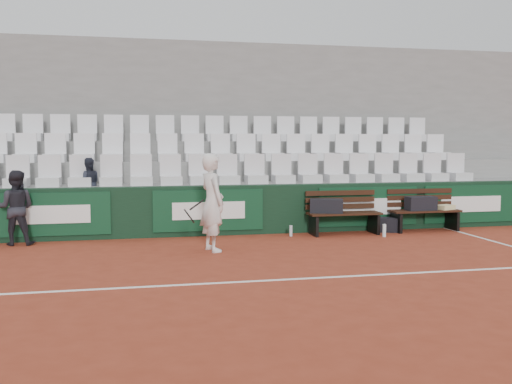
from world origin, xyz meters
The scene contains 21 objects.
ground centered at (0.00, 0.00, 0.00)m, with size 80.00×80.00×0.00m, color #933721.
court_baseline centered at (0.00, 0.00, 0.00)m, with size 18.00×0.06×0.01m, color white.
back_barrier centered at (0.07, 3.99, 0.50)m, with size 18.00×0.34×1.00m.
grandstand_tier_front centered at (0.00, 4.62, 0.50)m, with size 18.00×0.95×1.00m, color gray.
grandstand_tier_mid centered at (0.00, 5.58, 0.72)m, with size 18.00×0.95×1.45m, color gray.
grandstand_tier_back centered at (0.00, 6.53, 0.95)m, with size 18.00×0.95×1.90m, color gray.
grandstand_rear_wall centered at (0.00, 7.15, 2.20)m, with size 18.00×0.30×4.40m, color gray.
seat_row_front centered at (0.00, 4.45, 1.31)m, with size 11.90×0.44×0.63m, color silver.
seat_row_mid centered at (0.00, 5.40, 1.77)m, with size 11.90×0.44×0.63m, color white.
seat_row_back centered at (0.00, 6.35, 2.21)m, with size 11.90×0.44×0.63m, color silver.
bench_left centered at (2.53, 3.49, 0.23)m, with size 1.50×0.56×0.45m, color #311A0E.
bench_right centered at (4.36, 3.56, 0.23)m, with size 1.50×0.56×0.45m, color #32180F.
sports_bag_left centered at (2.16, 3.51, 0.59)m, with size 0.66×0.28×0.28m, color black.
sports_bag_right centered at (4.25, 3.52, 0.59)m, with size 0.62×0.29×0.29m, color black.
towel centered at (4.83, 3.54, 0.50)m, with size 0.35×0.25×0.10m, color beige.
sports_bag_ground centered at (3.53, 3.63, 0.15)m, with size 0.49×0.30×0.30m, color black.
water_bottle_near centered at (1.41, 3.48, 0.11)m, with size 0.06×0.06×0.22m, color silver.
water_bottle_far centered at (3.21, 3.03, 0.13)m, with size 0.07×0.07×0.25m, color silver.
tennis_player centered at (-0.34, 2.28, 0.84)m, with size 0.78×0.71×1.69m.
ball_kid centered at (-3.77, 3.61, 0.69)m, with size 0.67×0.52×1.37m, color #212129.
spectator_c centered at (-2.55, 4.50, 1.51)m, with size 0.49×0.38×1.02m, color #202430.
Camera 1 is at (-1.62, -7.40, 1.88)m, focal length 40.00 mm.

